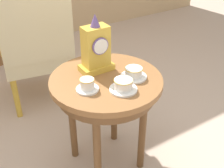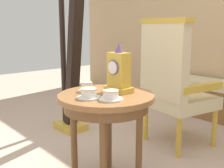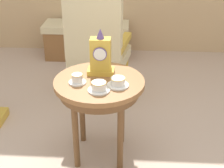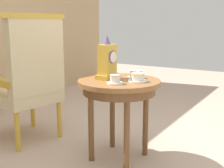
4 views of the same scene
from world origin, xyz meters
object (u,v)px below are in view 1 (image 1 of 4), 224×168
at_px(side_table, 106,91).
at_px(teacup_right, 123,85).
at_px(armchair, 35,38).
at_px(mantel_clock, 96,49).
at_px(teacup_left, 87,85).
at_px(teacup_center, 134,73).

distance_m(side_table, teacup_right, 0.19).
relative_size(teacup_right, armchair, 0.13).
bearing_deg(teacup_right, armchair, 96.65).
xyz_separation_m(teacup_right, mantel_clock, (-0.01, 0.26, 0.11)).
distance_m(teacup_left, teacup_center, 0.28).
xyz_separation_m(teacup_right, armchair, (-0.12, 1.01, -0.07)).
bearing_deg(mantel_clock, side_table, -91.39).
relative_size(teacup_center, armchair, 0.13).
xyz_separation_m(side_table, teacup_right, (0.01, -0.15, 0.11)).
bearing_deg(teacup_left, mantel_clock, 47.29).
height_order(side_table, teacup_right, teacup_right).
distance_m(teacup_right, armchair, 1.02).
xyz_separation_m(teacup_left, mantel_clock, (0.15, 0.16, 0.11)).
bearing_deg(teacup_right, teacup_center, 32.10).
bearing_deg(teacup_center, side_table, 150.39).
bearing_deg(side_table, teacup_left, -160.68).
bearing_deg(armchair, teacup_left, -92.47).
xyz_separation_m(teacup_right, teacup_center, (0.12, 0.08, -0.00)).
bearing_deg(armchair, teacup_right, -83.35).
bearing_deg(teacup_left, teacup_center, -5.24).
bearing_deg(mantel_clock, armchair, 98.12).
distance_m(side_table, teacup_center, 0.19).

